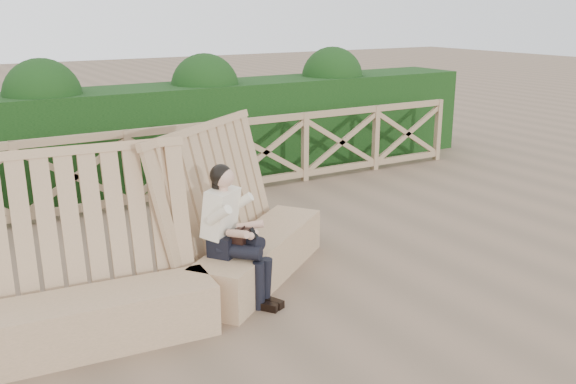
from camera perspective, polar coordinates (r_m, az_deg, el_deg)
ground at (r=6.44m, az=2.29°, el=-8.50°), size 60.00×60.00×0.00m
bench at (r=6.00m, az=-9.79°, el=-6.50°), size 3.94×1.88×1.58m
woman at (r=5.96m, az=-5.00°, el=-3.22°), size 0.62×0.79×1.31m
guardrail at (r=9.22m, az=-9.79°, el=2.53°), size 10.10×0.09×1.10m
hedge at (r=10.29m, az=-12.35°, el=4.90°), size 12.00×1.20×1.50m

